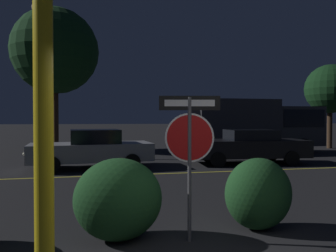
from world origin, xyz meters
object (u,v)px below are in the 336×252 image
passing_car_2 (92,149)px  delivery_truck (259,124)px  stop_sign (190,138)px  passing_car_3 (248,146)px  tree_1 (55,51)px  hedge_bush_2 (118,199)px  hedge_bush_3 (258,194)px  tree_0 (330,89)px  yellow_pole_left (44,149)px  street_lamp (37,57)px

passing_car_2 → delivery_truck: size_ratio=0.66×
stop_sign → passing_car_3: (4.80, 8.01, -0.86)m
delivery_truck → tree_1: 12.73m
hedge_bush_2 → hedge_bush_3: size_ratio=1.12×
hedge_bush_2 → stop_sign: bearing=-14.2°
delivery_truck → tree_0: tree_0 is taller
passing_car_2 → delivery_truck: bearing=-71.3°
yellow_pole_left → passing_car_2: size_ratio=0.68×
hedge_bush_3 → delivery_truck: (6.11, 11.76, 1.02)m
stop_sign → delivery_truck: delivery_truck is taller
passing_car_2 → passing_car_3: (6.42, -0.06, -0.00)m
yellow_pole_left → tree_0: bearing=46.1°
yellow_pole_left → hedge_bush_2: bearing=71.4°
yellow_pole_left → passing_car_3: yellow_pole_left is taller
hedge_bush_2 → street_lamp: bearing=105.3°
hedge_bush_2 → hedge_bush_3: hedge_bush_2 is taller
street_lamp → tree_0: (17.55, 1.71, -1.07)m
street_lamp → hedge_bush_3: bearing=-64.6°
stop_sign → delivery_truck: 14.14m
passing_car_3 → hedge_bush_2: bearing=147.5°
tree_0 → tree_1: bearing=172.7°
passing_car_3 → tree_0: tree_0 is taller
stop_sign → tree_0: size_ratio=0.41×
stop_sign → hedge_bush_3: (1.29, 0.28, -0.98)m
tree_0 → passing_car_2: bearing=-159.1°
tree_0 → hedge_bush_3: bearing=-131.7°
hedge_bush_3 → passing_car_3: 8.49m
stop_sign → tree_1: (-3.91, 15.93, 4.39)m
yellow_pole_left → passing_car_3: size_ratio=0.64×
hedge_bush_3 → passing_car_3: bearing=65.6°
tree_1 → yellow_pole_left: bearing=-83.3°
delivery_truck → tree_1: size_ratio=0.84×
stop_sign → yellow_pole_left: (-1.81, -1.92, 0.03)m
passing_car_3 → tree_1: 12.89m
passing_car_3 → street_lamp: 10.77m
stop_sign → tree_1: size_ratio=0.26×
passing_car_3 → passing_car_2: bearing=94.1°
passing_car_2 → tree_1: (-2.30, 7.86, 5.24)m
delivery_truck → tree_0: bearing=106.6°
passing_car_2 → street_lamp: bearing=28.7°
street_lamp → tree_1: tree_1 is taller
street_lamp → passing_car_2: bearing=-56.1°
stop_sign → yellow_pole_left: yellow_pole_left is taller
hedge_bush_3 → street_lamp: street_lamp is taller
stop_sign → hedge_bush_2: size_ratio=1.64×
yellow_pole_left → passing_car_2: bearing=88.9°
passing_car_3 → street_lamp: (-9.08, 4.02, 4.16)m
stop_sign → passing_car_3: size_ratio=0.44×
delivery_truck → tree_1: (-11.32, 3.88, 4.36)m
hedge_bush_3 → tree_1: (-5.21, 15.65, 5.38)m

